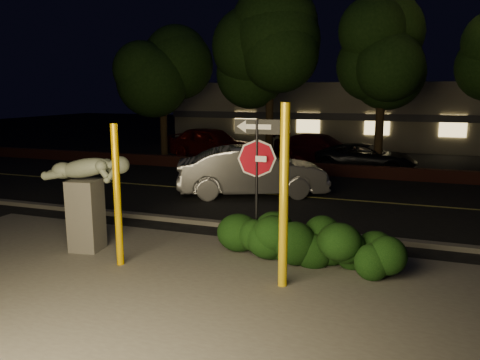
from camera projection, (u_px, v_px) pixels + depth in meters
name	position (u px, v px, depth m)	size (l,w,h in m)	color
ground	(307.00, 180.00, 18.58)	(90.00, 90.00, 0.00)	black
patio	(184.00, 288.00, 8.39)	(14.00, 6.00, 0.02)	#4C4944
road	(289.00, 196.00, 15.80)	(80.00, 8.00, 0.01)	black
lane_marking	(289.00, 195.00, 15.80)	(80.00, 0.12, 0.01)	#B1AA47
curb	(252.00, 227.00, 11.99)	(80.00, 0.25, 0.12)	#4C4944
brick_wall	(313.00, 169.00, 19.73)	(40.00, 0.35, 0.50)	#411A14
parking_lot	(333.00, 157.00, 25.06)	(40.00, 12.00, 0.01)	black
building	(352.00, 113.00, 32.08)	(22.00, 10.20, 4.00)	slate
tree_far_a	(161.00, 53.00, 22.98)	(4.60, 4.60, 7.43)	black
tree_far_b	(270.00, 34.00, 21.22)	(5.20, 5.20, 8.41)	black
tree_far_c	(384.00, 37.00, 19.29)	(4.80, 4.80, 7.84)	black
yellow_pole_left	(117.00, 196.00, 9.26)	(0.14, 0.14, 2.88)	#F5B700
yellow_pole_right	(284.00, 198.00, 8.19)	(0.17, 0.17, 3.30)	yellow
signpost	(257.00, 159.00, 9.94)	(0.99, 0.09, 2.91)	black
sculpture	(86.00, 193.00, 10.16)	(2.01, 0.82, 2.14)	#4C4944
hedge_center	(263.00, 231.00, 10.03)	(2.09, 0.98, 1.09)	black
hedge_right	(320.00, 239.00, 9.39)	(1.72, 0.92, 1.13)	black
hedge_far_right	(369.00, 250.00, 9.01)	(1.37, 0.85, 0.95)	black
silver_sedan	(252.00, 171.00, 15.74)	(1.74, 4.99, 1.65)	#AFAFB3
parked_car_red	(211.00, 143.00, 24.39)	(1.96, 4.88, 1.66)	#650D0A
parked_car_darkred	(320.00, 148.00, 23.12)	(1.96, 4.81, 1.40)	#420A13
parked_car_dark	(366.00, 157.00, 20.67)	(2.00, 4.33, 1.20)	black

